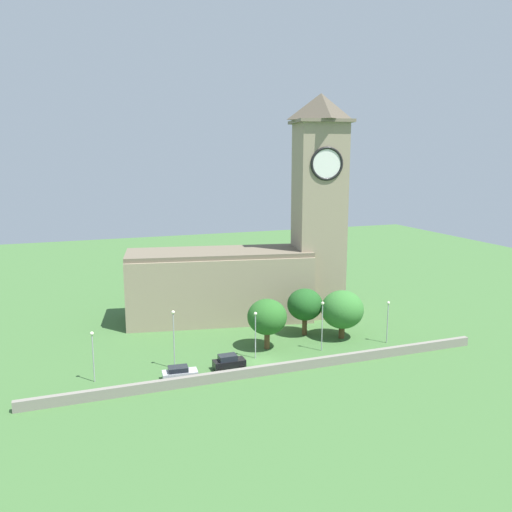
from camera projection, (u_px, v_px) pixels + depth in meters
The scene contains 13 objects.
ground_plane at pixel (229, 328), 83.53m from camera, with size 200.00×200.00×0.00m, color #3D6633.
church at pixel (257, 255), 87.66m from camera, with size 37.05×16.00×36.39m.
quay_barrier at pixel (274, 369), 66.04m from camera, with size 59.35×0.70×1.21m, color gray.
car_silver at pixel (179, 373), 64.26m from camera, with size 4.34×2.38×1.65m.
car_black at pixel (229, 362), 67.38m from camera, with size 4.04×2.05×1.90m.
streetlamp_west_end at pixel (93, 348), 62.96m from camera, with size 0.44×0.44×6.27m.
streetlamp_west_mid at pixel (174, 331), 66.76m from camera, with size 0.44×0.44×7.65m.
streetlamp_central at pixel (255, 327), 70.36m from camera, with size 0.44×0.44×6.40m.
streetlamp_east_mid at pixel (322, 318), 73.04m from camera, with size 0.44×0.44×7.03m.
streetlamp_east_end at pixel (388, 315), 76.21m from camera, with size 0.44×0.44×6.19m.
tree_riverside_east at pixel (342, 310), 78.23m from camera, with size 6.25×6.25×7.21m.
tree_churchyard at pixel (305, 305), 79.64m from camera, with size 5.29×5.29×7.11m.
tree_riverside_west at pixel (267, 317), 73.92m from camera, with size 5.53×5.53×7.10m.
Camera 1 is at (-23.47, -61.57, 26.64)m, focal length 37.40 mm.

